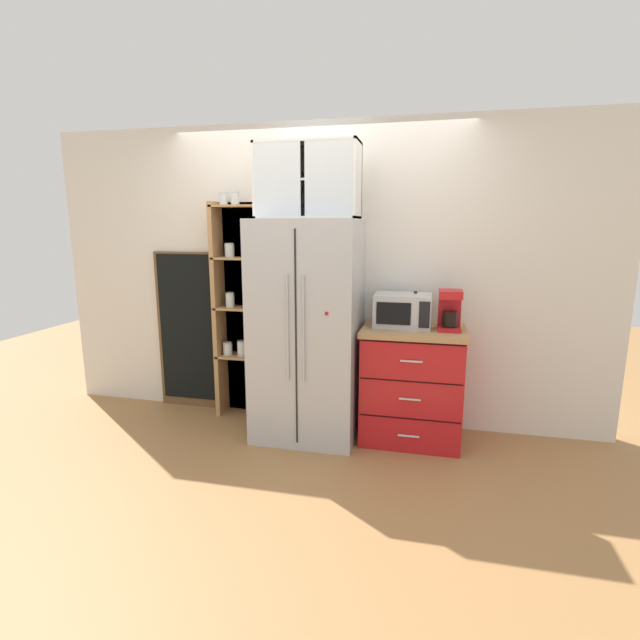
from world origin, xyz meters
TOP-DOWN VIEW (x-y plane):
  - ground_plane at (0.00, 0.00)m, footprint 10.58×10.58m
  - wall_back_cream at (0.00, 0.40)m, footprint 4.90×0.10m
  - refrigerator at (0.00, 0.00)m, footprint 0.82×0.72m
  - pantry_shelf_column at (-0.68, 0.30)m, footprint 0.50×0.25m
  - counter_cabinet at (0.84, 0.07)m, footprint 0.80×0.58m
  - microwave at (0.74, 0.12)m, footprint 0.44×0.33m
  - coffee_maker at (1.10, 0.08)m, footprint 0.17×0.20m
  - mug_sage at (0.84, 0.14)m, footprint 0.11×0.08m
  - mug_red at (0.84, 0.15)m, footprint 0.12×0.08m
  - bottle_amber at (0.84, 0.17)m, footprint 0.07×0.07m
  - upper_cabinet at (0.00, 0.05)m, footprint 0.79×0.32m
  - chalkboard_menu at (-1.25, 0.33)m, footprint 0.60×0.04m

SIDE VIEW (x-z plane):
  - ground_plane at x=0.00m, z-range 0.00..0.00m
  - counter_cabinet at x=0.84m, z-range 0.00..0.92m
  - chalkboard_menu at x=-1.25m, z-range 0.00..1.48m
  - refrigerator at x=0.00m, z-range 0.00..1.76m
  - mug_red at x=0.84m, z-range 0.92..1.00m
  - mug_sage at x=0.84m, z-range 0.92..1.01m
  - pantry_shelf_column at x=-0.68m, z-range 0.00..1.99m
  - bottle_amber at x=0.84m, z-range 0.90..1.18m
  - microwave at x=0.74m, z-range 0.92..1.18m
  - coffee_maker at x=1.10m, z-range 0.92..1.23m
  - wall_back_cream at x=0.00m, z-range 0.00..2.55m
  - upper_cabinet at x=0.00m, z-range 1.76..2.32m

